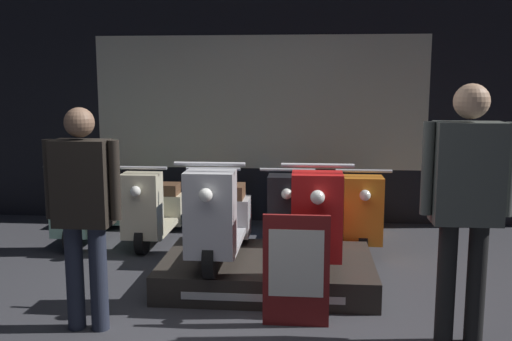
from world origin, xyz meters
TOP-DOWN VIEW (x-y plane):
  - ground_plane at (0.00, 0.00)m, footprint 30.00×30.00m
  - shop_wall_back at (0.00, 3.51)m, footprint 7.73×0.09m
  - display_platform at (0.28, 1.09)m, footprint 1.88×1.24m
  - scooter_display_left at (-0.15, 1.04)m, footprint 0.56×1.52m
  - scooter_display_right at (0.70, 1.04)m, footprint 0.56×1.52m
  - scooter_backrow_0 at (-1.88, 2.39)m, footprint 0.56×1.52m
  - scooter_backrow_1 at (-1.11, 2.39)m, footprint 0.56×1.52m
  - scooter_backrow_2 at (-0.35, 2.39)m, footprint 0.56×1.52m
  - scooter_backrow_3 at (0.42, 2.39)m, footprint 0.56×1.52m
  - scooter_backrow_4 at (1.19, 2.39)m, footprint 0.56×1.52m
  - person_left_browsing at (-0.98, 0.04)m, footprint 0.56×0.22m
  - person_right_browsing at (1.69, 0.04)m, footprint 0.61×0.25m
  - price_sign_board at (0.55, 0.23)m, footprint 0.50×0.04m

SIDE VIEW (x-z plane):
  - ground_plane at x=0.00m, z-range 0.00..0.00m
  - display_platform at x=0.28m, z-range 0.00..0.25m
  - scooter_backrow_0 at x=-1.88m, z-range -0.10..0.84m
  - scooter_backrow_1 at x=-1.11m, z-range -0.10..0.84m
  - scooter_backrow_2 at x=-0.35m, z-range -0.10..0.84m
  - scooter_backrow_3 at x=0.42m, z-range -0.10..0.84m
  - scooter_backrow_4 at x=1.19m, z-range -0.10..0.84m
  - price_sign_board at x=0.55m, z-range 0.00..0.86m
  - scooter_display_left at x=-0.15m, z-range 0.15..1.09m
  - scooter_display_right at x=0.70m, z-range 0.15..1.09m
  - person_left_browsing at x=-0.98m, z-range 0.14..1.78m
  - person_right_browsing at x=1.69m, z-range 0.18..1.99m
  - shop_wall_back at x=0.00m, z-range 0.00..3.20m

